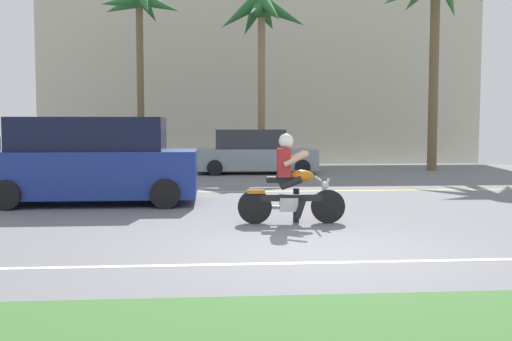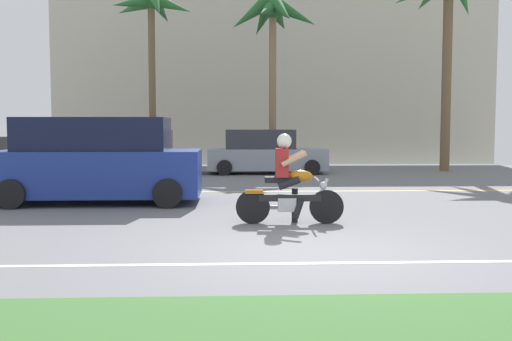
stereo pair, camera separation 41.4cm
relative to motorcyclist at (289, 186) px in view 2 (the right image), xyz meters
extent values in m
cube|color=slate|center=(0.05, 0.49, -0.71)|extent=(56.00, 30.00, 0.04)
cube|color=silver|center=(0.05, -3.10, -0.69)|extent=(50.40, 0.12, 0.01)
cube|color=yellow|center=(0.05, 5.24, -0.69)|extent=(50.40, 0.12, 0.01)
cylinder|color=black|center=(0.68, -0.03, -0.38)|extent=(0.62, 0.11, 0.62)
cylinder|color=black|center=(-0.65, 0.02, -0.38)|extent=(0.62, 0.11, 0.62)
cylinder|color=#B7BAC1|center=(0.58, -0.02, -0.13)|extent=(0.28, 0.06, 0.54)
cube|color=black|center=(0.02, 0.00, -0.22)|extent=(1.12, 0.14, 0.12)
cube|color=#B7BAC1|center=(-0.03, 0.00, -0.34)|extent=(0.33, 0.22, 0.25)
ellipsoid|color=#B76614|center=(0.20, -0.01, 0.17)|extent=(0.45, 0.25, 0.23)
cube|color=black|center=(-0.19, 0.00, 0.11)|extent=(0.50, 0.24, 0.10)
cube|color=#B76614|center=(-0.63, 0.02, -0.10)|extent=(0.33, 0.17, 0.06)
cylinder|color=#B7BAC1|center=(0.50, -0.02, 0.13)|extent=(0.06, 0.64, 0.04)
sphere|color=#B7BAC1|center=(0.62, -0.02, 0.00)|extent=(0.14, 0.14, 0.14)
cylinder|color=#B7BAC1|center=(-0.27, 0.13, -0.41)|extent=(0.51, 0.09, 0.07)
cube|color=maroon|center=(-0.13, 0.00, 0.42)|extent=(0.24, 0.34, 0.51)
sphere|color=silver|center=(-0.09, 0.00, 0.81)|extent=(0.27, 0.27, 0.27)
cylinder|color=black|center=(-0.01, -0.11, 0.06)|extent=(0.42, 0.15, 0.26)
cylinder|color=black|center=(0.00, 0.10, 0.06)|extent=(0.42, 0.15, 0.26)
cylinder|color=black|center=(0.12, 0.14, -0.38)|extent=(0.12, 0.12, 0.63)
cylinder|color=black|center=(0.16, -0.13, -0.41)|extent=(0.21, 0.12, 0.35)
cylinder|color=tan|center=(0.07, -0.21, 0.50)|extent=(0.47, 0.11, 0.29)
cylinder|color=tan|center=(0.09, 0.20, 0.50)|extent=(0.47, 0.11, 0.29)
cube|color=navy|center=(-4.07, 3.10, 0.00)|extent=(4.62, 1.94, 1.04)
cube|color=black|center=(-4.16, 3.10, 0.90)|extent=(3.32, 1.67, 0.75)
cylinder|color=black|center=(-5.73, 2.13, -0.37)|extent=(0.64, 0.22, 0.64)
cylinder|color=black|center=(-2.41, 2.13, -0.37)|extent=(0.64, 0.22, 0.64)
cylinder|color=black|center=(-5.73, 4.07, -0.37)|extent=(0.64, 0.22, 0.64)
cylinder|color=black|center=(-2.41, 4.06, -0.37)|extent=(0.64, 0.22, 0.64)
cylinder|color=black|center=(-8.21, 9.41, -0.41)|extent=(0.57, 0.22, 0.56)
cube|color=#8C939E|center=(-4.08, 11.35, -0.16)|extent=(3.64, 1.75, 0.76)
cube|color=#2D2F36|center=(-4.30, 11.35, 0.57)|extent=(2.12, 1.48, 0.70)
cylinder|color=black|center=(-5.36, 10.49, -0.41)|extent=(0.56, 0.19, 0.56)
cylinder|color=black|center=(-2.77, 10.54, -0.41)|extent=(0.56, 0.19, 0.56)
cylinder|color=black|center=(-5.39, 12.17, -0.41)|extent=(0.56, 0.19, 0.56)
cylinder|color=black|center=(-2.80, 12.22, -0.41)|extent=(0.56, 0.19, 0.56)
cube|color=#8C939E|center=(0.30, 11.33, -0.15)|extent=(4.39, 1.69, 0.77)
cube|color=#2D2F36|center=(0.04, 11.33, 0.59)|extent=(2.55, 1.45, 0.71)
cylinder|color=black|center=(-1.28, 10.49, -0.41)|extent=(0.56, 0.18, 0.56)
cylinder|color=black|center=(1.88, 10.49, -0.41)|extent=(0.56, 0.18, 0.56)
cylinder|color=black|center=(-1.27, 12.18, -0.41)|extent=(0.56, 0.18, 0.56)
cylinder|color=black|center=(1.88, 12.17, -0.41)|extent=(0.56, 0.18, 0.56)
cylinder|color=brown|center=(7.36, 12.25, 3.01)|extent=(0.37, 0.37, 7.41)
cylinder|color=#846B4C|center=(0.64, 13.22, 2.52)|extent=(0.29, 0.29, 6.42)
sphere|color=#235B28|center=(0.64, 13.22, 5.73)|extent=(0.76, 0.76, 0.76)
cone|color=#235B28|center=(1.48, 13.10, 5.52)|extent=(2.07, 0.97, 1.50)
cone|color=#235B28|center=(0.94, 14.02, 5.52)|extent=(1.36, 2.13, 1.28)
cone|color=#235B28|center=(0.31, 14.01, 5.52)|extent=(1.36, 2.01, 1.74)
cone|color=#235B28|center=(-0.21, 13.15, 5.52)|extent=(1.97, 0.84, 1.69)
cone|color=#235B28|center=(0.36, 12.41, 5.52)|extent=(1.29, 2.13, 1.22)
cone|color=#235B28|center=(0.91, 12.41, 5.52)|extent=(1.28, 2.10, 1.52)
cylinder|color=brown|center=(-4.20, 13.47, 2.69)|extent=(0.28, 0.28, 6.76)
sphere|color=#28662D|center=(-4.20, 13.47, 6.07)|extent=(0.72, 0.72, 0.72)
cone|color=#28662D|center=(-3.43, 13.41, 5.88)|extent=(1.86, 0.75, 1.12)
cone|color=#28662D|center=(-3.94, 14.19, 5.88)|extent=(1.20, 1.90, 1.39)
cone|color=#28662D|center=(-4.89, 13.82, 5.88)|extent=(1.89, 1.38, 0.98)
cone|color=#28662D|center=(-4.86, 13.05, 5.88)|extent=(1.86, 1.49, 0.98)
cone|color=#28662D|center=(-3.94, 12.74, 5.88)|extent=(1.17, 1.82, 1.57)
cube|color=beige|center=(1.07, 18.49, 3.65)|extent=(20.43, 4.00, 8.69)
camera|label=1|loc=(-1.45, -10.49, 1.07)|focal=41.27mm
camera|label=2|loc=(-1.04, -10.51, 1.07)|focal=41.27mm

